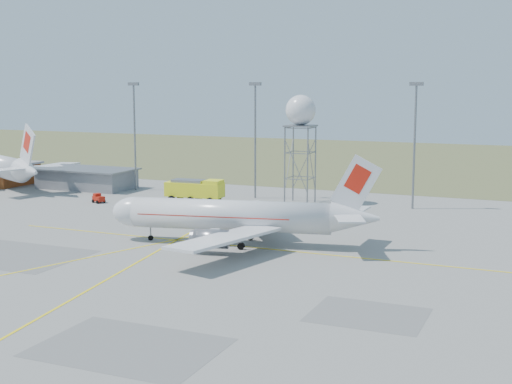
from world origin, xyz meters
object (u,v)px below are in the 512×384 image
at_px(airliner_main, 235,216).
at_px(fire_truck, 196,191).
at_px(radar_tower, 300,143).
at_px(baggage_tug, 98,199).

bearing_deg(airliner_main, fire_truck, -64.90).
bearing_deg(radar_tower, baggage_tug, -157.66).
height_order(radar_tower, baggage_tug, radar_tower).
xyz_separation_m(radar_tower, baggage_tug, (-31.97, -13.14, -9.72)).
distance_m(radar_tower, baggage_tug, 35.91).
relative_size(radar_tower, fire_truck, 1.80).
relative_size(airliner_main, radar_tower, 1.88).
xyz_separation_m(radar_tower, fire_truck, (-16.74, -6.17, -8.40)).
relative_size(radar_tower, baggage_tug, 7.67).
bearing_deg(airliner_main, baggage_tug, -40.98).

